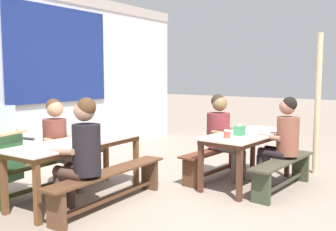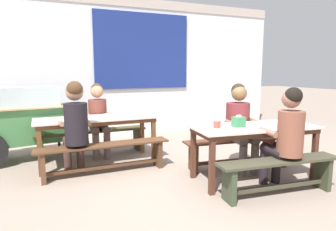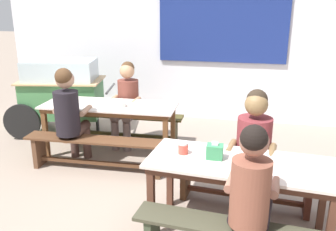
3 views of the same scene
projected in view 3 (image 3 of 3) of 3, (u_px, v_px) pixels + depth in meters
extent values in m
plane|color=gray|center=(166.00, 198.00, 3.97)|extent=(40.00, 40.00, 0.00)
cube|color=white|center=(204.00, 40.00, 6.32)|extent=(7.38, 0.12, 2.82)
cube|color=navy|center=(223.00, 12.00, 6.03)|extent=(2.17, 0.03, 1.67)
cube|color=silver|center=(109.00, 105.00, 4.91)|extent=(1.83, 0.73, 0.02)
cube|color=brown|center=(110.00, 108.00, 4.92)|extent=(1.75, 0.67, 0.06)
cube|color=brown|center=(173.00, 130.00, 5.14)|extent=(0.06, 0.06, 0.64)
cube|color=brown|center=(165.00, 144.00, 4.62)|extent=(0.06, 0.06, 0.64)
cube|color=brown|center=(64.00, 123.00, 5.43)|extent=(0.06, 0.06, 0.64)
cube|color=brown|center=(46.00, 135.00, 4.91)|extent=(0.06, 0.06, 0.64)
cube|color=beige|center=(241.00, 163.00, 3.16)|extent=(1.68, 0.82, 0.03)
cube|color=#522E21|center=(241.00, 167.00, 3.17)|extent=(1.59, 0.76, 0.06)
cube|color=#522E21|center=(323.00, 200.00, 3.32)|extent=(0.06, 0.06, 0.64)
cube|color=#522E21|center=(170.00, 177.00, 3.74)|extent=(0.06, 0.06, 0.64)
cube|color=#522E21|center=(151.00, 206.00, 3.23)|extent=(0.06, 0.06, 0.64)
cube|color=#423D1C|center=(122.00, 115.00, 5.49)|extent=(1.86, 0.37, 0.03)
cube|color=#3F3823|center=(174.00, 132.00, 5.41)|extent=(0.07, 0.26, 0.40)
cube|color=#3C4318|center=(73.00, 125.00, 5.70)|extent=(0.07, 0.26, 0.40)
cube|color=#423D1C|center=(123.00, 134.00, 5.58)|extent=(1.57, 0.10, 0.04)
cube|color=#553420|center=(96.00, 140.00, 4.51)|extent=(1.85, 0.34, 0.03)
cube|color=#523522|center=(159.00, 161.00, 4.43)|extent=(0.07, 0.24, 0.40)
cube|color=brown|center=(39.00, 151.00, 4.71)|extent=(0.07, 0.24, 0.40)
cube|color=#553420|center=(98.00, 163.00, 4.60)|extent=(1.56, 0.10, 0.04)
cube|color=#5B2E1C|center=(245.00, 169.00, 3.72)|extent=(1.52, 0.41, 0.02)
cube|color=#58291D|center=(308.00, 197.00, 3.61)|extent=(0.08, 0.24, 0.40)
cube|color=#55351F|center=(185.00, 179.00, 3.97)|extent=(0.08, 0.24, 0.40)
cube|color=#5B2E1C|center=(243.00, 196.00, 3.82)|extent=(1.22, 0.15, 0.04)
cube|color=#403E2D|center=(230.00, 227.00, 2.77)|extent=(1.54, 0.40, 0.03)
cube|color=#46844C|center=(63.00, 98.00, 5.82)|extent=(1.30, 0.89, 0.57)
cube|color=silver|center=(60.00, 71.00, 5.69)|extent=(1.17, 0.80, 0.33)
cube|color=tan|center=(61.00, 80.00, 5.73)|extent=(1.39, 0.98, 0.02)
cylinder|color=black|center=(40.00, 109.00, 6.27)|extent=(0.57, 0.16, 0.57)
cylinder|color=black|center=(22.00, 122.00, 5.57)|extent=(0.57, 0.16, 0.57)
cylinder|color=#333333|center=(98.00, 124.00, 5.93)|extent=(0.05, 0.05, 0.28)
cylinder|color=#3F3F3F|center=(110.00, 88.00, 5.75)|extent=(0.16, 0.67, 0.04)
cylinder|color=black|center=(262.00, 229.00, 3.07)|extent=(0.11, 0.11, 0.43)
cylinder|color=black|center=(241.00, 225.00, 3.13)|extent=(0.11, 0.11, 0.43)
cylinder|color=black|center=(262.00, 213.00, 2.84)|extent=(0.18, 0.39, 0.13)
cylinder|color=black|center=(239.00, 209.00, 2.90)|extent=(0.18, 0.39, 0.13)
cylinder|color=brown|center=(250.00, 193.00, 2.64)|extent=(0.29, 0.29, 0.52)
sphere|color=#986351|center=(254.00, 142.00, 2.54)|extent=(0.21, 0.21, 0.21)
sphere|color=black|center=(254.00, 138.00, 2.50)|extent=(0.19, 0.19, 0.19)
cylinder|color=#986351|center=(275.00, 187.00, 2.75)|extent=(0.11, 0.31, 0.09)
cylinder|color=#986351|center=(232.00, 180.00, 2.86)|extent=(0.11, 0.31, 0.08)
cylinder|color=#655A55|center=(235.00, 203.00, 3.47)|extent=(0.11, 0.11, 0.43)
cylinder|color=#655A55|center=(254.00, 207.00, 3.41)|extent=(0.11, 0.11, 0.43)
cylinder|color=#655A55|center=(240.00, 170.00, 3.55)|extent=(0.18, 0.42, 0.13)
cylinder|color=#655A55|center=(259.00, 173.00, 3.49)|extent=(0.18, 0.42, 0.13)
cylinder|color=maroon|center=(254.00, 142.00, 3.61)|extent=(0.34, 0.34, 0.50)
sphere|color=brown|center=(256.00, 104.00, 3.48)|extent=(0.22, 0.22, 0.22)
sphere|color=#2D2319|center=(257.00, 100.00, 3.49)|extent=(0.21, 0.21, 0.21)
cylinder|color=brown|center=(231.00, 147.00, 3.52)|extent=(0.11, 0.31, 0.07)
cylinder|color=brown|center=(272.00, 153.00, 3.39)|extent=(0.11, 0.31, 0.10)
cylinder|color=#6C5A57|center=(115.00, 136.00, 5.22)|extent=(0.11, 0.11, 0.43)
cylinder|color=#6C5A57|center=(127.00, 137.00, 5.18)|extent=(0.11, 0.11, 0.43)
cylinder|color=#6C5A57|center=(119.00, 114.00, 5.30)|extent=(0.14, 0.40, 0.13)
cylinder|color=#6C5A57|center=(131.00, 115.00, 5.26)|extent=(0.14, 0.40, 0.13)
cylinder|color=brown|center=(128.00, 96.00, 5.38)|extent=(0.31, 0.31, 0.49)
sphere|color=tan|center=(127.00, 71.00, 5.25)|extent=(0.21, 0.21, 0.21)
sphere|color=#4C331E|center=(128.00, 68.00, 5.26)|extent=(0.20, 0.20, 0.20)
cylinder|color=tan|center=(113.00, 100.00, 5.26)|extent=(0.08, 0.30, 0.08)
cylinder|color=tan|center=(136.00, 101.00, 5.18)|extent=(0.08, 0.30, 0.07)
cylinder|color=#4D342E|center=(87.00, 143.00, 4.95)|extent=(0.11, 0.11, 0.43)
cylinder|color=#4D342E|center=(74.00, 142.00, 4.97)|extent=(0.11, 0.11, 0.43)
cylinder|color=#4D342E|center=(81.00, 129.00, 4.70)|extent=(0.16, 0.40, 0.13)
cylinder|color=#4D342E|center=(68.00, 128.00, 4.73)|extent=(0.16, 0.40, 0.13)
cylinder|color=black|center=(67.00, 113.00, 4.47)|extent=(0.30, 0.30, 0.55)
sphere|color=#A77D63|center=(65.00, 79.00, 4.36)|extent=(0.23, 0.23, 0.23)
sphere|color=#4C331E|center=(63.00, 77.00, 4.32)|extent=(0.21, 0.21, 0.21)
cylinder|color=#A77D63|center=(86.00, 110.00, 4.62)|extent=(0.09, 0.31, 0.08)
cylinder|color=#A77D63|center=(60.00, 109.00, 4.67)|extent=(0.09, 0.31, 0.10)
cube|color=#378755|center=(215.00, 152.00, 3.20)|extent=(0.14, 0.11, 0.13)
cube|color=white|center=(215.00, 144.00, 3.18)|extent=(0.06, 0.03, 0.02)
cylinder|color=#D9493B|center=(183.00, 149.00, 3.31)|extent=(0.09, 0.09, 0.09)
cylinder|color=white|center=(183.00, 144.00, 3.29)|extent=(0.08, 0.08, 0.02)
cylinder|color=silver|center=(120.00, 105.00, 4.80)|extent=(0.17, 0.17, 0.05)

